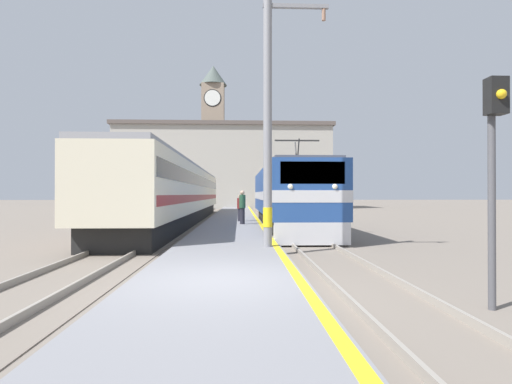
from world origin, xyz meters
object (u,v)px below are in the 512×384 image
object	(u,v)px
second_waiting_passenger	(240,207)
signal_post	(494,154)
catenary_mast	(269,115)
passenger_train	(181,192)
person_on_platform	(242,206)
locomotive_train	(287,197)
clock_tower	(213,131)

from	to	relation	value
second_waiting_passenger	signal_post	xyz separation A→B (m)	(4.16, -17.40, 1.43)
catenary_mast	passenger_train	bearing A→B (deg)	108.04
catenary_mast	person_on_platform	bearing A→B (deg)	94.74
locomotive_train	catenary_mast	size ratio (longest dim) A/B	1.91
signal_post	clock_tower	bearing A→B (deg)	98.05
person_on_platform	second_waiting_passenger	world-z (taller)	person_on_platform
clock_tower	person_on_platform	bearing A→B (deg)	-84.24
second_waiting_passenger	clock_tower	bearing A→B (deg)	95.88
passenger_train	clock_tower	world-z (taller)	clock_tower
passenger_train	signal_post	distance (m)	22.42
passenger_train	catenary_mast	world-z (taller)	catenary_mast
locomotive_train	passenger_train	world-z (taller)	locomotive_train
second_waiting_passenger	signal_post	bearing A→B (deg)	-76.56
signal_post	locomotive_train	bearing A→B (deg)	95.79
locomotive_train	clock_tower	distance (m)	47.83
passenger_train	catenary_mast	size ratio (longest dim) A/B	3.73
catenary_mast	clock_tower	distance (m)	56.52
catenary_mast	clock_tower	size ratio (longest dim) A/B	0.35
person_on_platform	second_waiting_passenger	bearing A→B (deg)	93.33
locomotive_train	second_waiting_passenger	world-z (taller)	locomotive_train
catenary_mast	person_on_platform	xyz separation A→B (m)	(-0.77, 9.30, -3.08)
locomotive_train	person_on_platform	size ratio (longest dim) A/B	8.65
passenger_train	catenary_mast	distance (m)	15.97
passenger_train	signal_post	bearing A→B (deg)	-68.68
catenary_mast	person_on_platform	world-z (taller)	catenary_mast
person_on_platform	locomotive_train	bearing A→B (deg)	7.22
signal_post	passenger_train	bearing A→B (deg)	111.32
clock_tower	signal_post	size ratio (longest dim) A/B	6.25
passenger_train	clock_tower	xyz separation A→B (m)	(-0.55, 40.62, 10.61)
locomotive_train	signal_post	distance (m)	15.57
person_on_platform	clock_tower	distance (m)	47.94
catenary_mast	person_on_platform	size ratio (longest dim) A/B	4.54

